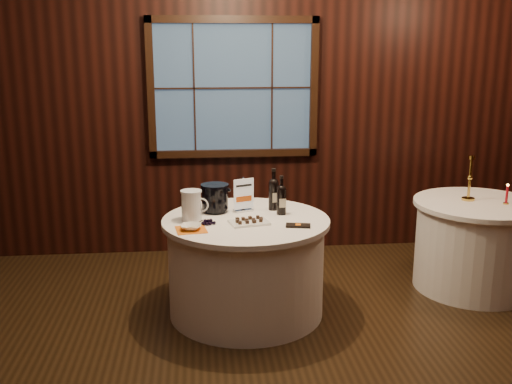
{
  "coord_description": "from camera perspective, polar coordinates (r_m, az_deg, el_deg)",
  "views": [
    {
      "loc": [
        -0.35,
        -3.36,
        2.08
      ],
      "look_at": [
        0.07,
        0.9,
        1.0
      ],
      "focal_mm": 42.0,
      "sensor_mm": 36.0,
      "label": 1
    }
  ],
  "objects": [
    {
      "name": "red_candle",
      "position": [
        5.37,
        22.77,
        -0.36
      ],
      "size": [
        0.05,
        0.05,
        0.17
      ],
      "color": "gold",
      "rests_on": "side_table"
    },
    {
      "name": "glass_pitcher",
      "position": [
        4.53,
        -6.15,
        -1.25
      ],
      "size": [
        0.21,
        0.16,
        0.23
      ],
      "rotation": [
        0.0,
        0.0,
        -0.21
      ],
      "color": "white",
      "rests_on": "main_table"
    },
    {
      "name": "port_bottle_left",
      "position": [
        4.78,
        1.69,
        0.01
      ],
      "size": [
        0.08,
        0.09,
        0.34
      ],
      "rotation": [
        0.0,
        0.0,
        0.35
      ],
      "color": "black",
      "rests_on": "main_table"
    },
    {
      "name": "cracker_bowl",
      "position": [
        4.32,
        -6.21,
        -3.33
      ],
      "size": [
        0.16,
        0.16,
        0.04
      ],
      "primitive_type": "imported",
      "rotation": [
        0.0,
        0.0,
        -0.12
      ],
      "color": "white",
      "rests_on": "orange_napkin"
    },
    {
      "name": "back_wall",
      "position": [
        5.88,
        -2.19,
        8.87
      ],
      "size": [
        6.0,
        0.1,
        3.0
      ],
      "color": "black",
      "rests_on": "ground"
    },
    {
      "name": "port_bottle_right",
      "position": [
        4.65,
        2.44,
        -0.55
      ],
      "size": [
        0.07,
        0.08,
        0.31
      ],
      "rotation": [
        0.0,
        0.0,
        0.14
      ],
      "color": "black",
      "rests_on": "main_table"
    },
    {
      "name": "chocolate_plate",
      "position": [
        4.44,
        -0.65,
        -2.82
      ],
      "size": [
        0.32,
        0.25,
        0.04
      ],
      "rotation": [
        0.0,
        0.0,
        0.23
      ],
      "color": "white",
      "rests_on": "main_table"
    },
    {
      "name": "ground",
      "position": [
        3.97,
        0.31,
        -17.49
      ],
      "size": [
        6.0,
        6.0,
        0.0
      ],
      "primitive_type": "plane",
      "color": "black",
      "rests_on": "ground"
    },
    {
      "name": "brass_candlestick",
      "position": [
        5.38,
        19.66,
        0.71
      ],
      "size": [
        0.11,
        0.11,
        0.39
      ],
      "color": "gold",
      "rests_on": "side_table"
    },
    {
      "name": "main_table",
      "position": [
        4.69,
        -0.95,
        -7.03
      ],
      "size": [
        1.28,
        1.28,
        0.77
      ],
      "color": "white",
      "rests_on": "ground"
    },
    {
      "name": "sign_stand",
      "position": [
        4.74,
        -1.22,
        -0.76
      ],
      "size": [
        0.16,
        0.13,
        0.28
      ],
      "rotation": [
        0.0,
        0.0,
        0.36
      ],
      "color": "silver",
      "rests_on": "main_table"
    },
    {
      "name": "side_table",
      "position": [
        5.49,
        20.15,
        -4.75
      ],
      "size": [
        1.08,
        1.08,
        0.77
      ],
      "color": "white",
      "rests_on": "ground"
    },
    {
      "name": "ice_bucket",
      "position": [
        4.72,
        -3.94,
        -0.53
      ],
      "size": [
        0.22,
        0.22,
        0.23
      ],
      "color": "black",
      "rests_on": "main_table"
    },
    {
      "name": "chocolate_box",
      "position": [
        4.38,
        4.03,
        -3.2
      ],
      "size": [
        0.19,
        0.12,
        0.01
      ],
      "primitive_type": "cube",
      "rotation": [
        0.0,
        0.0,
        -0.19
      ],
      "color": "black",
      "rests_on": "main_table"
    },
    {
      "name": "grape_bunch",
      "position": [
        4.43,
        -4.58,
        -2.89
      ],
      "size": [
        0.17,
        0.07,
        0.04
      ],
      "rotation": [
        0.0,
        0.0,
        0.06
      ],
      "color": "black",
      "rests_on": "main_table"
    },
    {
      "name": "orange_napkin",
      "position": [
        4.32,
        -6.2,
        -3.58
      ],
      "size": [
        0.24,
        0.24,
        0.0
      ],
      "primitive_type": "cube",
      "rotation": [
        0.0,
        0.0,
        0.15
      ],
      "color": "orange",
      "rests_on": "main_table"
    }
  ]
}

